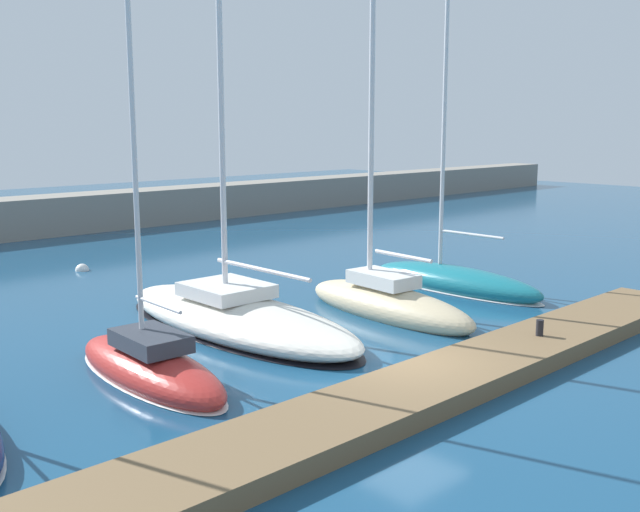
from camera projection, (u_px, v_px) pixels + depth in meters
ground_plane at (405, 377)px, 18.13m from camera, size 120.00×120.00×0.00m
dock_pier at (446, 380)px, 17.24m from camera, size 23.37×2.27×0.45m
sailboat_red_second at (150, 366)px, 17.93m from camera, size 2.16×6.25×10.21m
sailboat_ivory_third at (236, 315)px, 22.37m from camera, size 3.57×10.36×16.52m
sailboat_sand_fourth at (387, 299)px, 23.98m from camera, size 2.58×7.27×15.56m
sailboat_teal_fifth at (454, 278)px, 27.61m from camera, size 1.90×7.44×16.37m
mooring_buoy_white at (82, 270)px, 31.29m from camera, size 0.57×0.57×0.57m
dock_bollard at (540, 328)px, 20.00m from camera, size 0.20×0.20×0.44m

